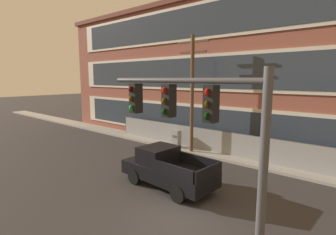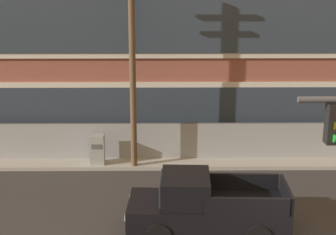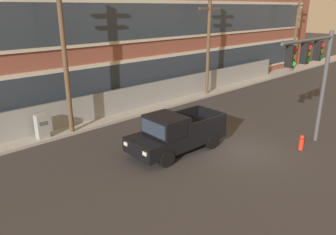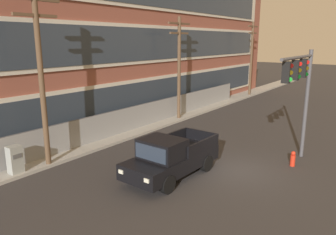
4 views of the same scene
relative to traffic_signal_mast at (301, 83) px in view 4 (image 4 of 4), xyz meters
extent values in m
plane|color=#333030|center=(-2.40, 2.03, -4.16)|extent=(160.00, 160.00, 0.00)
cube|color=#9E9B93|center=(-2.40, 10.58, -4.08)|extent=(80.00, 1.90, 0.16)
cube|color=brown|center=(-0.21, 17.13, 1.53)|extent=(49.42, 11.21, 11.38)
cube|color=beige|center=(-0.21, 11.47, -2.07)|extent=(45.47, 0.10, 2.73)
cube|color=#2D3844|center=(-0.21, 11.41, -2.07)|extent=(43.49, 0.06, 2.28)
cube|color=beige|center=(-0.21, 11.47, 1.72)|extent=(45.47, 0.10, 2.73)
cube|color=#2D3844|center=(-0.21, 11.41, 1.72)|extent=(43.49, 0.06, 2.28)
cube|color=gray|center=(-0.35, 10.75, -3.28)|extent=(30.96, 0.04, 1.76)
cylinder|color=#4C4C51|center=(15.13, 10.75, -3.28)|extent=(0.06, 0.06, 1.76)
cylinder|color=#4C4C51|center=(-0.35, 10.75, -2.39)|extent=(30.96, 0.05, 0.05)
cylinder|color=#4C4C51|center=(1.57, 0.00, -1.30)|extent=(0.20, 0.20, 5.71)
cylinder|color=#4C4C51|center=(-0.84, 0.00, 1.26)|extent=(4.80, 0.14, 0.14)
cube|color=black|center=(0.23, 0.00, 0.71)|extent=(0.28, 0.32, 0.90)
cylinder|color=red|center=(0.23, -0.18, 0.99)|extent=(0.04, 0.18, 0.18)
cylinder|color=#503E08|center=(0.23, -0.18, 0.71)|extent=(0.04, 0.18, 0.18)
cylinder|color=#0A4011|center=(0.23, -0.18, 0.43)|extent=(0.04, 0.18, 0.18)
cube|color=black|center=(-1.10, 0.00, 0.71)|extent=(0.28, 0.32, 0.90)
cylinder|color=red|center=(-1.10, -0.18, 0.99)|extent=(0.04, 0.18, 0.18)
cylinder|color=#503E08|center=(-1.10, -0.18, 0.71)|extent=(0.04, 0.18, 0.18)
cylinder|color=#0A4011|center=(-1.10, -0.18, 0.43)|extent=(0.04, 0.18, 0.18)
cube|color=black|center=(-2.44, 0.00, 0.71)|extent=(0.28, 0.32, 0.90)
cylinder|color=#4B0807|center=(-2.44, -0.18, 0.99)|extent=(0.04, 0.18, 0.18)
cylinder|color=#503E08|center=(-2.44, -0.18, 0.71)|extent=(0.04, 0.18, 0.18)
cylinder|color=green|center=(-2.44, -0.18, 0.43)|extent=(0.04, 0.18, 0.18)
cube|color=black|center=(-4.76, 4.18, -3.41)|extent=(5.11, 2.25, 0.70)
cube|color=black|center=(-5.46, 4.21, -2.62)|extent=(1.59, 1.94, 0.87)
cube|color=#283342|center=(-6.23, 4.24, -2.62)|extent=(0.13, 1.67, 0.65)
cube|color=black|center=(-3.67, 3.17, -2.78)|extent=(2.51, 0.23, 0.56)
cube|color=black|center=(-3.59, 5.09, -2.78)|extent=(2.51, 0.23, 0.56)
cube|color=black|center=(-2.29, 4.08, -2.78)|extent=(0.18, 1.96, 0.56)
cylinder|color=black|center=(-6.30, 3.31, -3.76)|extent=(0.81, 0.29, 0.80)
cylinder|color=black|center=(-6.22, 5.19, -3.76)|extent=(0.81, 0.29, 0.80)
cylinder|color=black|center=(-3.29, 3.18, -3.76)|extent=(0.81, 0.29, 0.80)
cylinder|color=black|center=(-3.21, 5.06, -3.76)|extent=(0.81, 0.29, 0.80)
cube|color=white|center=(-7.32, 3.58, -3.30)|extent=(0.07, 0.24, 0.16)
cube|color=white|center=(-7.26, 5.00, -3.30)|extent=(0.07, 0.24, 0.16)
cylinder|color=brown|center=(-7.40, 9.86, 0.07)|extent=(0.26, 0.26, 8.46)
cube|color=brown|center=(-7.40, 9.86, 3.10)|extent=(2.20, 0.14, 0.14)
cylinder|color=brown|center=(4.63, 10.14, -0.22)|extent=(0.26, 0.26, 7.88)
cube|color=brown|center=(4.63, 10.14, 3.22)|extent=(2.75, 0.14, 0.14)
cube|color=brown|center=(4.63, 10.14, 2.52)|extent=(2.34, 0.14, 0.14)
cylinder|color=brown|center=(18.74, 10.02, -0.09)|extent=(0.26, 0.26, 8.13)
cube|color=brown|center=(18.74, 10.02, 3.47)|extent=(2.46, 0.14, 0.14)
cube|color=brown|center=(18.74, 10.02, 2.77)|extent=(2.09, 0.14, 0.14)
cube|color=#939993|center=(-8.98, 10.06, -3.43)|extent=(0.61, 0.48, 1.46)
cube|color=#515151|center=(-8.98, 9.81, -3.14)|extent=(0.43, 0.02, 0.20)
cylinder|color=red|center=(-0.18, -0.02, -3.87)|extent=(0.24, 0.24, 0.58)
sphere|color=red|center=(-0.18, -0.02, -3.49)|extent=(0.22, 0.22, 0.22)
camera|label=1|loc=(3.54, -5.39, 1.32)|focal=28.00mm
camera|label=2|loc=(-6.16, -10.79, 3.86)|focal=55.00mm
camera|label=3|loc=(-15.36, -6.28, 2.63)|focal=35.00mm
camera|label=4|loc=(-16.38, -4.00, 2.01)|focal=35.00mm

